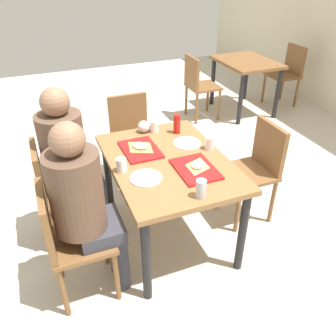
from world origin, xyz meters
TOP-DOWN VIEW (x-y plane):
  - ground_plane at (0.00, 0.00)m, footprint 10.00×10.00m
  - main_table at (0.00, 0.00)m, footprint 1.16×0.83m
  - chair_near_left at (-0.29, -0.80)m, footprint 0.40×0.40m
  - chair_near_right at (0.29, -0.80)m, footprint 0.40×0.40m
  - chair_far_side at (0.00, 0.80)m, footprint 0.40×0.40m
  - chair_left_end at (-0.96, 0.00)m, footprint 0.40×0.40m
  - person_in_red at (-0.29, -0.66)m, footprint 0.32×0.42m
  - person_in_brown_jacket at (0.29, -0.66)m, footprint 0.32×0.42m
  - tray_red_near at (-0.20, -0.15)m, footprint 0.36×0.27m
  - tray_red_far at (0.20, 0.12)m, footprint 0.36×0.26m
  - paper_plate_center at (-0.17, 0.23)m, footprint 0.22×0.22m
  - paper_plate_near_edge at (0.17, -0.23)m, footprint 0.22×0.22m
  - pizza_slice_a at (-0.22, -0.14)m, footprint 0.24×0.22m
  - pizza_slice_b at (0.19, 0.15)m, footprint 0.22×0.20m
  - plastic_cup_a at (-0.03, 0.35)m, footprint 0.07×0.07m
  - plastic_cup_b at (0.03, -0.35)m, footprint 0.07×0.07m
  - plastic_cup_c at (-0.46, 0.06)m, footprint 0.07×0.07m
  - soda_can at (0.49, 0.02)m, footprint 0.07×0.07m
  - condiment_bottle at (-0.38, 0.23)m, footprint 0.06×0.06m
  - foil_bundle at (-0.49, -0.02)m, footprint 0.10×0.10m
  - background_table at (-2.06, 1.99)m, footprint 0.90×0.70m
  - background_chair_near at (-2.06, 1.25)m, footprint 0.40×0.40m
  - background_chair_far at (-2.06, 2.72)m, footprint 0.40×0.40m

SIDE VIEW (x-z plane):
  - ground_plane at x=0.00m, z-range -0.02..0.00m
  - chair_near_left at x=-0.29m, z-range 0.08..0.94m
  - chair_near_right at x=0.29m, z-range 0.08..0.94m
  - chair_far_side at x=0.00m, z-range 0.08..0.94m
  - chair_left_end at x=-0.96m, z-range 0.08..0.94m
  - background_chair_near at x=-2.06m, z-range 0.08..0.94m
  - background_chair_far at x=-2.06m, z-range 0.08..0.94m
  - background_table at x=-2.06m, z-range 0.24..0.97m
  - main_table at x=0.00m, z-range 0.27..1.00m
  - paper_plate_center at x=-0.17m, z-range 0.73..0.74m
  - paper_plate_near_edge at x=0.17m, z-range 0.73..0.74m
  - tray_red_near at x=-0.20m, z-range 0.73..0.75m
  - tray_red_far at x=0.20m, z-range 0.73..0.75m
  - person_in_red at x=-0.29m, z-range 0.12..1.39m
  - person_in_brown_jacket at x=0.29m, z-range 0.12..1.39m
  - pizza_slice_a at x=-0.22m, z-range 0.75..0.77m
  - pizza_slice_b at x=0.19m, z-range 0.75..0.77m
  - plastic_cup_a at x=-0.03m, z-range 0.73..0.83m
  - plastic_cup_b at x=0.03m, z-range 0.73..0.83m
  - plastic_cup_c at x=-0.46m, z-range 0.73..0.83m
  - foil_bundle at x=-0.49m, z-range 0.73..0.83m
  - soda_can at x=0.49m, z-range 0.73..0.85m
  - condiment_bottle at x=-0.38m, z-range 0.73..0.89m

